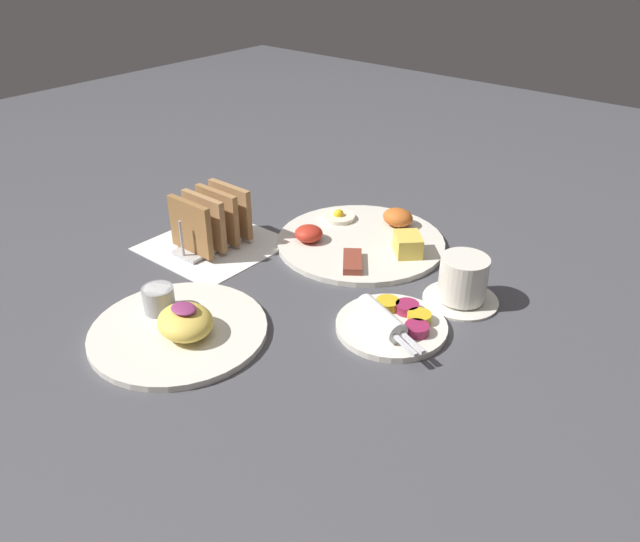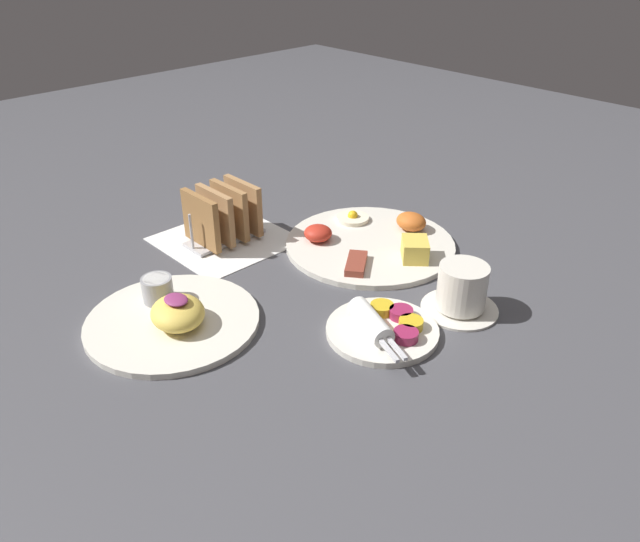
{
  "view_description": "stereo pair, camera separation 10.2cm",
  "coord_description": "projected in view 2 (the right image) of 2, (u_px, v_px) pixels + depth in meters",
  "views": [
    {
      "loc": [
        0.62,
        -0.63,
        0.54
      ],
      "look_at": [
        0.06,
        0.04,
        0.03
      ],
      "focal_mm": 35.0,
      "sensor_mm": 36.0,
      "label": 1
    },
    {
      "loc": [
        0.69,
        -0.56,
        0.54
      ],
      "look_at": [
        0.06,
        0.04,
        0.03
      ],
      "focal_mm": 35.0,
      "sensor_mm": 36.0,
      "label": 2
    }
  ],
  "objects": [
    {
      "name": "plate_foreground",
      "position": [
        173.0,
        316.0,
        0.93
      ],
      "size": [
        0.26,
        0.26,
        0.06
      ],
      "color": "silver",
      "rests_on": "ground_plane"
    },
    {
      "name": "plate_condiments",
      "position": [
        383.0,
        327.0,
        0.91
      ],
      "size": [
        0.17,
        0.17,
        0.04
      ],
      "color": "silver",
      "rests_on": "ground_plane"
    },
    {
      "name": "toast_rack",
      "position": [
        223.0,
        215.0,
        1.15
      ],
      "size": [
        0.1,
        0.15,
        0.1
      ],
      "color": "#B7B7BC",
      "rests_on": "ground_plane"
    },
    {
      "name": "coffee_cup",
      "position": [
        462.0,
        290.0,
        0.95
      ],
      "size": [
        0.12,
        0.12,
        0.08
      ],
      "color": "silver",
      "rests_on": "ground_plane"
    },
    {
      "name": "napkin_flat",
      "position": [
        225.0,
        239.0,
        1.18
      ],
      "size": [
        0.22,
        0.22,
        0.0
      ],
      "color": "white",
      "rests_on": "ground_plane"
    },
    {
      "name": "plate_breakfast",
      "position": [
        372.0,
        242.0,
        1.15
      ],
      "size": [
        0.31,
        0.31,
        0.05
      ],
      "color": "silver",
      "rests_on": "ground_plane"
    },
    {
      "name": "ground_plane",
      "position": [
        278.0,
        283.0,
        1.04
      ],
      "size": [
        3.0,
        3.0,
        0.0
      ],
      "primitive_type": "plane",
      "color": "#47474C"
    }
  ]
}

